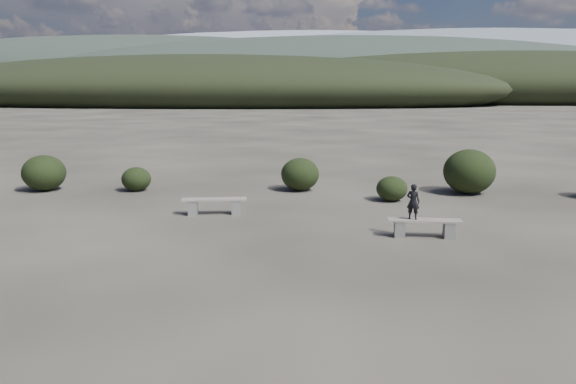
# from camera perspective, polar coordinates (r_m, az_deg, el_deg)

# --- Properties ---
(ground) EXTENTS (1200.00, 1200.00, 0.00)m
(ground) POSITION_cam_1_polar(r_m,az_deg,el_deg) (9.82, 2.00, -10.25)
(ground) COLOR #2C2822
(ground) RESTS_ON ground
(bench_left) EXTENTS (1.82, 0.67, 0.45)m
(bench_left) POSITION_cam_1_polar(r_m,az_deg,el_deg) (15.63, -7.49, -1.29)
(bench_left) COLOR slate
(bench_left) RESTS_ON ground
(bench_right) EXTENTS (1.72, 0.38, 0.43)m
(bench_right) POSITION_cam_1_polar(r_m,az_deg,el_deg) (13.59, 13.67, -3.41)
(bench_right) COLOR slate
(bench_right) RESTS_ON ground
(seated_person) EXTENTS (0.36, 0.29, 0.84)m
(seated_person) POSITION_cam_1_polar(r_m,az_deg,el_deg) (13.42, 12.60, -0.96)
(seated_person) COLOR black
(seated_person) RESTS_ON bench_right
(shrub_a) EXTENTS (0.98, 0.98, 0.80)m
(shrub_a) POSITION_cam_1_polar(r_m,az_deg,el_deg) (19.61, -15.16, 1.28)
(shrub_a) COLOR black
(shrub_a) RESTS_ON ground
(shrub_b) EXTENTS (1.29, 1.29, 1.11)m
(shrub_b) POSITION_cam_1_polar(r_m,az_deg,el_deg) (18.98, 1.23, 1.82)
(shrub_b) COLOR black
(shrub_b) RESTS_ON ground
(shrub_c) EXTENTS (0.96, 0.96, 0.76)m
(shrub_c) POSITION_cam_1_polar(r_m,az_deg,el_deg) (17.58, 10.50, 0.34)
(shrub_c) COLOR black
(shrub_c) RESTS_ON ground
(shrub_d) EXTENTS (1.67, 1.67, 1.46)m
(shrub_d) POSITION_cam_1_polar(r_m,az_deg,el_deg) (19.35, 17.93, 2.00)
(shrub_d) COLOR black
(shrub_d) RESTS_ON ground
(shrub_f) EXTENTS (1.43, 1.43, 1.21)m
(shrub_f) POSITION_cam_1_polar(r_m,az_deg,el_deg) (20.67, -23.55, 1.80)
(shrub_f) COLOR black
(shrub_f) RESTS_ON ground
(mountain_ridges) EXTENTS (500.00, 400.00, 56.00)m
(mountain_ridges) POSITION_cam_1_polar(r_m,az_deg,el_deg) (348.38, 3.81, 12.04)
(mountain_ridges) COLOR black
(mountain_ridges) RESTS_ON ground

